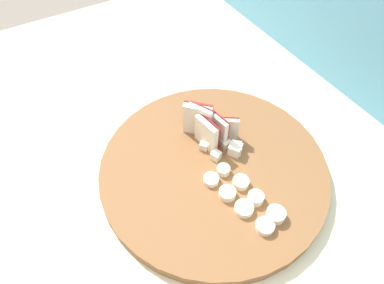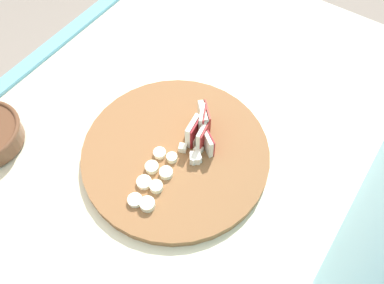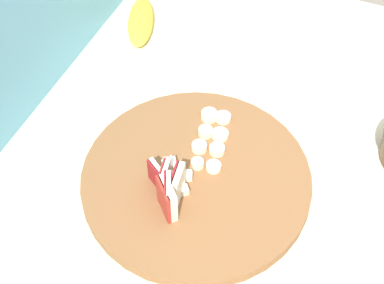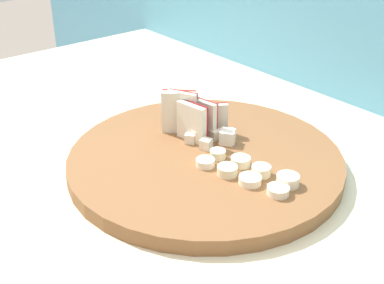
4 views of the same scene
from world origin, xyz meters
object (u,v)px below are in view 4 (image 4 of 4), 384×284
Objects in this scene: cutting_board at (205,160)px; apple_wedge_fan at (191,116)px; apple_dice_pile at (214,137)px; banana_slice_rows at (249,172)px.

apple_wedge_fan reaches higher than cutting_board.
cutting_board is 0.08m from apple_wedge_fan.
apple_wedge_fan is 0.05m from apple_dice_pile.
apple_wedge_fan is 0.60× the size of banana_slice_rows.
apple_wedge_fan is 1.27× the size of apple_dice_pile.
cutting_board is 0.08m from banana_slice_rows.
apple_dice_pile reaches higher than banana_slice_rows.
cutting_board is at bearing -176.18° from banana_slice_rows.
apple_dice_pile is 0.47× the size of banana_slice_rows.
apple_wedge_fan is at bearing 172.72° from banana_slice_rows.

